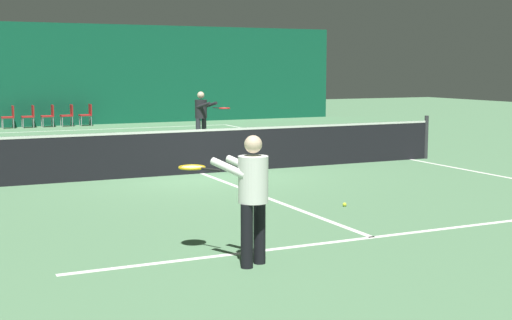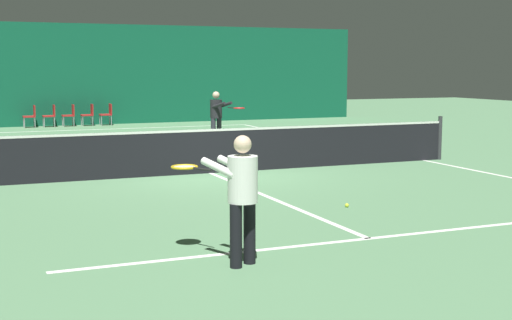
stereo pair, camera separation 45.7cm
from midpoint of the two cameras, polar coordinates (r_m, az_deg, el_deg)
name	(u,v)px [view 2 (the right image)]	position (r m, az deg, el deg)	size (l,w,h in m)	color
ground_plane	(211,173)	(15.30, -2.79, -1.06)	(60.00, 60.00, 0.00)	#56845B
backdrop_curtain	(92,74)	(28.98, -12.53, 6.70)	(23.00, 0.12, 3.96)	#0F5138
court_line_baseline_far	(105,129)	(26.73, -11.51, 2.43)	(11.00, 0.10, 0.00)	white
court_line_service_far	(140,144)	(21.38, -8.63, 1.29)	(8.25, 0.10, 0.00)	white
court_line_service_near	(369,238)	(9.63, 10.35, -6.20)	(8.25, 0.10, 0.00)	white
court_line_sideline_right	(424,160)	(17.91, 14.00, -0.02)	(0.10, 23.80, 0.00)	white
court_line_centre	(211,173)	(15.30, -2.79, -1.05)	(0.10, 12.80, 0.00)	white
tennis_net	(211,150)	(15.23, -2.80, 0.84)	(12.00, 0.10, 1.07)	black
player_near	(240,190)	(8.07, 0.30, -2.40)	(0.88, 1.29, 1.50)	black
player_far	(217,113)	(21.20, -2.51, 3.75)	(0.85, 1.32, 1.55)	#2D2D38
courtside_chair_0	(31,115)	(28.16, -17.11, 3.48)	(0.44, 0.44, 0.84)	#99999E
courtside_chair_1	(51,114)	(28.23, -15.66, 3.55)	(0.44, 0.44, 0.84)	#99999E
courtside_chair_2	(70,114)	(28.33, -14.21, 3.61)	(0.44, 0.44, 0.84)	#99999E
courtside_chair_3	(89,113)	(28.44, -12.78, 3.66)	(0.44, 0.44, 0.84)	#99999E
courtside_chair_4	(107,113)	(28.58, -11.36, 3.72)	(0.44, 0.44, 0.84)	#99999E
tennis_ball	(347,205)	(11.68, 8.40, -3.61)	(0.07, 0.07, 0.07)	#D1DB33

